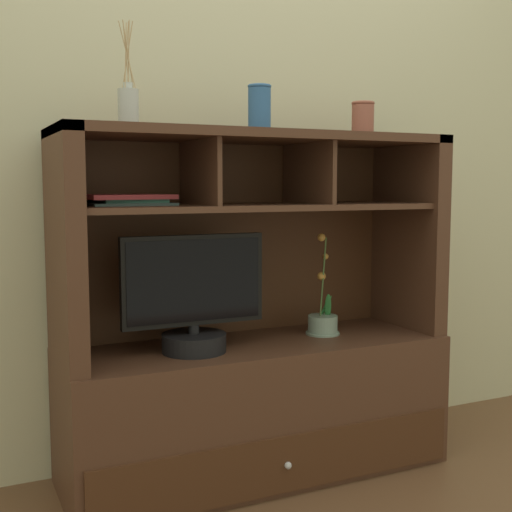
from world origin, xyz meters
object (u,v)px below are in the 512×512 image
at_px(tv_monitor, 194,303).
at_px(media_console, 255,365).
at_px(magazine_stack_left, 125,200).
at_px(ceramic_vase, 259,108).
at_px(potted_orchid, 323,320).
at_px(diffuser_bottle, 128,107).
at_px(accent_vase, 363,119).

bearing_deg(tv_monitor, media_console, 10.78).
height_order(magazine_stack_left, ceramic_vase, ceramic_vase).
distance_m(potted_orchid, ceramic_vase, 0.81).
bearing_deg(potted_orchid, diffuser_bottle, -179.72).
xyz_separation_m(potted_orchid, diffuser_bottle, (-0.72, -0.00, 0.75)).
relative_size(media_console, diffuser_bottle, 4.15).
bearing_deg(ceramic_vase, media_console, 90.00).
relative_size(diffuser_bottle, ceramic_vase, 2.09).
xyz_separation_m(ceramic_vase, accent_vase, (0.44, 0.04, -0.01)).
distance_m(tv_monitor, potted_orchid, 0.54).
bearing_deg(accent_vase, tv_monitor, -175.97).
xyz_separation_m(magazine_stack_left, ceramic_vase, (0.44, -0.09, 0.30)).
height_order(diffuser_bottle, accent_vase, diffuser_bottle).
xyz_separation_m(media_console, potted_orchid, (0.28, -0.00, 0.14)).
relative_size(tv_monitor, potted_orchid, 1.29).
xyz_separation_m(tv_monitor, ceramic_vase, (0.25, 0.01, 0.65)).
bearing_deg(diffuser_bottle, magazine_stack_left, 90.88).
height_order(magazine_stack_left, accent_vase, accent_vase).
bearing_deg(ceramic_vase, potted_orchid, 7.15).
bearing_deg(magazine_stack_left, ceramic_vase, -11.24).
bearing_deg(magazine_stack_left, tv_monitor, -26.90).
bearing_deg(media_console, potted_orchid, -0.05).
relative_size(potted_orchid, accent_vase, 2.94).
height_order(potted_orchid, diffuser_bottle, diffuser_bottle).
distance_m(magazine_stack_left, accent_vase, 0.93).
xyz_separation_m(potted_orchid, accent_vase, (0.16, 0.00, 0.74)).
xyz_separation_m(tv_monitor, magazine_stack_left, (-0.20, 0.10, 0.34)).
distance_m(ceramic_vase, accent_vase, 0.44).
bearing_deg(diffuser_bottle, ceramic_vase, -4.06).
bearing_deg(tv_monitor, magazine_stack_left, 153.10).
bearing_deg(media_console, ceramic_vase, -90.00).
height_order(tv_monitor, potted_orchid, tv_monitor).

